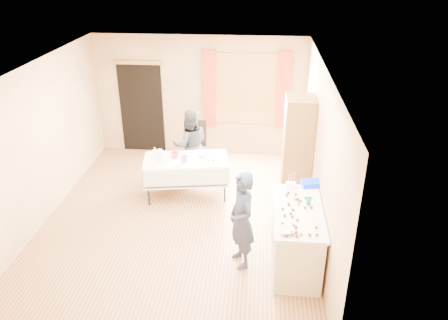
# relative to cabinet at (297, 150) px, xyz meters

# --- Properties ---
(floor) EXTENTS (4.50, 5.50, 0.02)m
(floor) POSITION_rel_cabinet_xyz_m (-1.99, -0.87, -0.98)
(floor) COLOR #9E7047
(floor) RESTS_ON ground
(ceiling) EXTENTS (4.50, 5.50, 0.02)m
(ceiling) POSITION_rel_cabinet_xyz_m (-1.99, -0.87, 1.64)
(ceiling) COLOR white
(ceiling) RESTS_ON floor
(wall_back) EXTENTS (4.50, 0.02, 2.60)m
(wall_back) POSITION_rel_cabinet_xyz_m (-1.99, 1.89, 0.33)
(wall_back) COLOR tan
(wall_back) RESTS_ON floor
(wall_front) EXTENTS (4.50, 0.02, 2.60)m
(wall_front) POSITION_rel_cabinet_xyz_m (-1.99, -3.63, 0.33)
(wall_front) COLOR tan
(wall_front) RESTS_ON floor
(wall_left) EXTENTS (0.02, 5.50, 2.60)m
(wall_left) POSITION_rel_cabinet_xyz_m (-4.25, -0.87, 0.33)
(wall_left) COLOR tan
(wall_left) RESTS_ON floor
(wall_right) EXTENTS (0.02, 5.50, 2.60)m
(wall_right) POSITION_rel_cabinet_xyz_m (0.27, -0.87, 0.33)
(wall_right) COLOR tan
(wall_right) RESTS_ON floor
(window_frame) EXTENTS (1.32, 0.06, 1.52)m
(window_frame) POSITION_rel_cabinet_xyz_m (-0.99, 1.85, 0.53)
(window_frame) COLOR olive
(window_frame) RESTS_ON wall_back
(window_pane) EXTENTS (1.20, 0.02, 1.40)m
(window_pane) POSITION_rel_cabinet_xyz_m (-0.99, 1.83, 0.53)
(window_pane) COLOR white
(window_pane) RESTS_ON wall_back
(curtain_left) EXTENTS (0.28, 0.06, 1.65)m
(curtain_left) POSITION_rel_cabinet_xyz_m (-1.77, 1.80, 0.53)
(curtain_left) COLOR #B53627
(curtain_left) RESTS_ON wall_back
(curtain_right) EXTENTS (0.28, 0.06, 1.65)m
(curtain_right) POSITION_rel_cabinet_xyz_m (-0.21, 1.80, 0.53)
(curtain_right) COLOR #B53627
(curtain_right) RESTS_ON wall_back
(doorway) EXTENTS (0.95, 0.04, 2.00)m
(doorway) POSITION_rel_cabinet_xyz_m (-3.29, 1.86, 0.03)
(doorway) COLOR black
(doorway) RESTS_ON floor
(door_lintel) EXTENTS (1.05, 0.06, 0.08)m
(door_lintel) POSITION_rel_cabinet_xyz_m (-3.29, 1.83, 1.05)
(door_lintel) COLOR olive
(door_lintel) RESTS_ON wall_back
(cabinet) EXTENTS (0.50, 0.60, 1.93)m
(cabinet) POSITION_rel_cabinet_xyz_m (0.00, 0.00, 0.00)
(cabinet) COLOR brown
(cabinet) RESTS_ON floor
(counter) EXTENTS (0.69, 1.46, 0.91)m
(counter) POSITION_rel_cabinet_xyz_m (-0.10, -1.89, -0.51)
(counter) COLOR beige
(counter) RESTS_ON floor
(party_table) EXTENTS (1.63, 1.02, 0.75)m
(party_table) POSITION_rel_cabinet_xyz_m (-1.99, -0.08, -0.52)
(party_table) COLOR black
(party_table) RESTS_ON floor
(chair) EXTENTS (0.55, 0.55, 1.08)m
(chair) POSITION_rel_cabinet_xyz_m (-1.92, 0.85, -0.65)
(chair) COLOR black
(chair) RESTS_ON floor
(girl) EXTENTS (0.81, 0.77, 1.48)m
(girl) POSITION_rel_cabinet_xyz_m (-0.88, -1.96, -0.23)
(girl) COLOR #1C223C
(girl) RESTS_ON floor
(woman) EXTENTS (0.96, 0.88, 1.45)m
(woman) POSITION_rel_cabinet_xyz_m (-2.01, 0.59, -0.24)
(woman) COLOR black
(woman) RESTS_ON floor
(soda_can) EXTENTS (0.08, 0.08, 0.12)m
(soda_can) POSITION_rel_cabinet_xyz_m (0.05, -1.74, 0.00)
(soda_can) COLOR #0B803E
(soda_can) RESTS_ON counter
(mixing_bowl) EXTENTS (0.26, 0.26, 0.05)m
(mixing_bowl) POSITION_rel_cabinet_xyz_m (-0.29, -2.43, -0.03)
(mixing_bowl) COLOR white
(mixing_bowl) RESTS_ON counter
(foam_block) EXTENTS (0.15, 0.10, 0.08)m
(foam_block) POSITION_rel_cabinet_xyz_m (-0.17, -1.25, -0.02)
(foam_block) COLOR white
(foam_block) RESTS_ON counter
(blue_basket) EXTENTS (0.33, 0.25, 0.08)m
(blue_basket) POSITION_rel_cabinet_xyz_m (0.14, -1.18, -0.02)
(blue_basket) COLOR #0A32E5
(blue_basket) RESTS_ON counter
(pitcher) EXTENTS (0.13, 0.13, 0.22)m
(pitcher) POSITION_rel_cabinet_xyz_m (-2.42, -0.25, -0.11)
(pitcher) COLOR silver
(pitcher) RESTS_ON party_table
(cup_red) EXTENTS (0.16, 0.16, 0.11)m
(cup_red) POSITION_rel_cabinet_xyz_m (-2.19, -0.05, -0.16)
(cup_red) COLOR #DE1C48
(cup_red) RESTS_ON party_table
(cup_rainbow) EXTENTS (0.19, 0.19, 0.12)m
(cup_rainbow) POSITION_rel_cabinet_xyz_m (-1.99, -0.23, -0.16)
(cup_rainbow) COLOR red
(cup_rainbow) RESTS_ON party_table
(small_bowl) EXTENTS (0.22, 0.22, 0.06)m
(small_bowl) POSITION_rel_cabinet_xyz_m (-1.69, 0.06, -0.19)
(small_bowl) COLOR white
(small_bowl) RESTS_ON party_table
(pastry_tray) EXTENTS (0.32, 0.27, 0.02)m
(pastry_tray) POSITION_rel_cabinet_xyz_m (-1.48, -0.13, -0.21)
(pastry_tray) COLOR white
(pastry_tray) RESTS_ON party_table
(bottle) EXTENTS (0.12, 0.12, 0.15)m
(bottle) POSITION_rel_cabinet_xyz_m (-2.58, 0.02, -0.14)
(bottle) COLOR white
(bottle) RESTS_ON party_table
(cake_balls) EXTENTS (0.48, 1.12, 0.04)m
(cake_balls) POSITION_rel_cabinet_xyz_m (-0.14, -2.04, -0.04)
(cake_balls) COLOR #3F2314
(cake_balls) RESTS_ON counter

